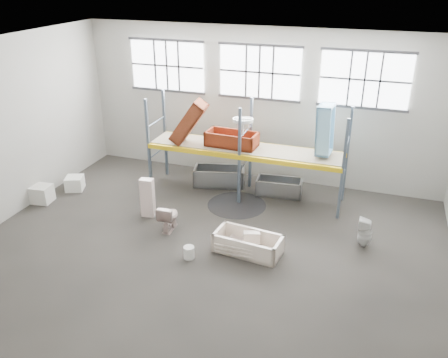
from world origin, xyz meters
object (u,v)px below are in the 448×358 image
at_px(blue_tub_upright, 325,130).
at_px(bucket, 189,252).
at_px(toilet_white, 365,232).
at_px(rust_tub_flat, 232,139).
at_px(cistern_tall, 148,198).
at_px(steel_tub_left, 219,176).
at_px(steel_tub_right, 279,187).
at_px(bathtub_beige, 248,243).
at_px(toilet_beige, 169,217).
at_px(carton_near, 41,194).

height_order(blue_tub_upright, bucket, blue_tub_upright).
height_order(toilet_white, rust_tub_flat, rust_tub_flat).
relative_size(toilet_white, bucket, 2.49).
xyz_separation_m(cistern_tall, steel_tub_left, (1.24, 2.66, -0.28)).
distance_m(cistern_tall, steel_tub_right, 4.20).
xyz_separation_m(steel_tub_right, bucket, (-1.32, -4.22, -0.10)).
bearing_deg(steel_tub_right, cistern_tall, -141.57).
xyz_separation_m(cistern_tall, rust_tub_flat, (1.81, 2.24, 1.24)).
relative_size(rust_tub_flat, blue_tub_upright, 1.08).
bearing_deg(steel_tub_right, bathtub_beige, -90.16).
bearing_deg(bucket, toilet_white, 26.12).
bearing_deg(bucket, rust_tub_flat, 92.29).
xyz_separation_m(steel_tub_right, rust_tub_flat, (-1.48, -0.37, 1.56)).
bearing_deg(steel_tub_left, steel_tub_right, -1.53).
relative_size(cistern_tall, rust_tub_flat, 0.74).
height_order(steel_tub_right, bucket, steel_tub_right).
bearing_deg(bathtub_beige, toilet_beige, 177.30).
relative_size(steel_tub_left, bucket, 5.15).
bearing_deg(steel_tub_right, rust_tub_flat, -166.02).
height_order(toilet_beige, blue_tub_upright, blue_tub_upright).
xyz_separation_m(toilet_beige, steel_tub_left, (0.34, 3.16, -0.09)).
xyz_separation_m(steel_tub_right, blue_tub_upright, (1.29, -0.26, 2.14)).
height_order(cistern_tall, blue_tub_upright, blue_tub_upright).
xyz_separation_m(steel_tub_left, carton_near, (-4.77, -2.95, -0.03)).
relative_size(toilet_white, rust_tub_flat, 0.50).
relative_size(bathtub_beige, cistern_tall, 1.45).
relative_size(cistern_tall, toilet_white, 1.47).
xyz_separation_m(toilet_beige, toilet_white, (5.15, 0.89, 0.01)).
bearing_deg(rust_tub_flat, steel_tub_right, 13.98).
xyz_separation_m(steel_tub_left, steel_tub_right, (2.04, -0.05, -0.04)).
xyz_separation_m(toilet_beige, blue_tub_upright, (3.68, 2.85, 2.01)).
xyz_separation_m(bathtub_beige, rust_tub_flat, (-1.47, 3.11, 1.57)).
height_order(toilet_beige, bucket, toilet_beige).
relative_size(cistern_tall, bucket, 3.67).
height_order(steel_tub_left, rust_tub_flat, rust_tub_flat).
bearing_deg(rust_tub_flat, bathtub_beige, -64.74).
bearing_deg(blue_tub_upright, bathtub_beige, -112.03).
bearing_deg(steel_tub_left, toilet_white, -25.31).
bearing_deg(toilet_beige, toilet_white, -172.55).
bearing_deg(bathtub_beige, cistern_tall, 171.16).
height_order(bathtub_beige, cistern_tall, cistern_tall).
xyz_separation_m(toilet_beige, cistern_tall, (-0.90, 0.51, 0.20)).
bearing_deg(bucket, bathtub_beige, 29.52).
bearing_deg(carton_near, toilet_beige, -2.81).
distance_m(cistern_tall, rust_tub_flat, 3.13).
height_order(steel_tub_left, blue_tub_upright, blue_tub_upright).
distance_m(blue_tub_upright, carton_near, 8.78).
distance_m(toilet_white, carton_near, 9.60).
height_order(cistern_tall, steel_tub_left, cistern_tall).
distance_m(toilet_beige, steel_tub_left, 3.18).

